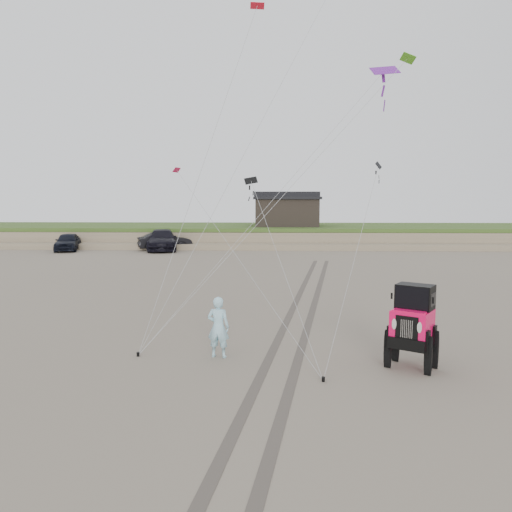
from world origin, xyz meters
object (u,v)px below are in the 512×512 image
object	(u,v)px
cabin	(287,210)
man	(218,327)
truck_a	(68,242)
jeep	(412,335)
truck_b	(165,241)
truck_c	(162,240)

from	to	relation	value
cabin	man	bearing A→B (deg)	-94.43
cabin	truck_a	world-z (taller)	cabin
jeep	man	bearing A→B (deg)	-156.24
truck_b	jeep	bearing A→B (deg)	-177.98
man	truck_c	bearing A→B (deg)	-64.64
truck_a	truck_c	world-z (taller)	truck_c
cabin	man	xyz separation A→B (m)	(-2.78, -35.90, -2.39)
jeep	man	size ratio (longest dim) A/B	2.74
cabin	truck_b	bearing A→B (deg)	-147.76
cabin	truck_a	distance (m)	20.40
truck_c	man	bearing A→B (deg)	-86.08
truck_a	truck_b	xyz separation A→B (m)	(8.06, 1.05, -0.00)
truck_b	truck_a	bearing A→B (deg)	76.06
truck_c	jeep	xyz separation A→B (m)	(13.11, -29.60, -0.00)
cabin	truck_c	bearing A→B (deg)	-147.01
man	truck_a	bearing A→B (deg)	-50.70
truck_a	man	world-z (taller)	man
truck_a	jeep	xyz separation A→B (m)	(20.99, -28.87, 0.11)
truck_a	man	xyz separation A→B (m)	(15.93, -28.13, 0.09)
cabin	jeep	size ratio (longest dim) A/B	1.38
jeep	truck_b	bearing A→B (deg)	145.38
cabin	truck_c	distance (m)	13.12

